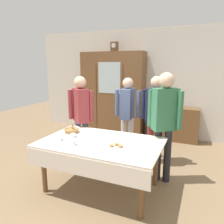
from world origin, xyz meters
TOP-DOWN VIEW (x-y plane):
  - ground_plane at (0.00, 0.00)m, footprint 12.00×12.00m
  - back_wall at (0.00, 2.65)m, footprint 6.40×0.10m
  - dining_table at (0.00, -0.24)m, footprint 1.72×1.09m
  - wall_cabinet at (-0.90, 2.35)m, footprint 1.66×0.46m
  - mantel_clock at (-0.86, 2.35)m, footprint 0.18×0.11m
  - bookshelf_low at (0.67, 2.41)m, footprint 1.19×0.35m
  - book_stack at (0.67, 2.41)m, footprint 0.17×0.20m
  - tea_cup_back_edge at (-0.27, -0.49)m, footprint 0.13×0.13m
  - tea_cup_far_right at (-0.46, -0.22)m, footprint 0.13×0.13m
  - tea_cup_front_edge at (-0.55, -0.41)m, footprint 0.13×0.13m
  - bread_basket at (-0.62, -0.01)m, footprint 0.24×0.24m
  - pastry_plate at (0.29, -0.34)m, footprint 0.28×0.28m
  - spoon_near_right at (-0.00, -0.41)m, footprint 0.12×0.02m
  - spoon_near_left at (0.35, -0.08)m, footprint 0.12×0.02m
  - person_near_right_end at (-0.72, 0.45)m, footprint 0.52×0.39m
  - person_behind_table_left at (0.78, 0.39)m, footprint 0.52×0.38m
  - person_behind_table_right at (-0.05, 1.10)m, footprint 0.52×0.37m
  - person_by_cabinet at (0.52, 0.99)m, footprint 0.52×0.41m

SIDE VIEW (x-z plane):
  - ground_plane at x=0.00m, z-range 0.00..0.00m
  - bookshelf_low at x=0.67m, z-range 0.00..0.82m
  - dining_table at x=0.00m, z-range 0.28..1.02m
  - spoon_near_right at x=0.00m, z-range 0.74..0.75m
  - spoon_near_left at x=0.35m, z-range 0.74..0.75m
  - pastry_plate at x=0.29m, z-range 0.73..0.78m
  - tea_cup_far_right at x=-0.46m, z-range 0.74..0.80m
  - tea_cup_back_edge at x=-0.27m, z-range 0.74..0.80m
  - tea_cup_front_edge at x=-0.55m, z-range 0.74..0.80m
  - bread_basket at x=-0.62m, z-range 0.70..0.86m
  - book_stack at x=0.67m, z-range 0.81..0.92m
  - person_behind_table_right at x=-0.05m, z-range 0.17..1.74m
  - person_near_right_end at x=-0.72m, z-range 0.17..1.80m
  - person_by_cabinet at x=0.52m, z-range 0.18..1.80m
  - person_behind_table_left at x=0.78m, z-range 0.19..1.90m
  - wall_cabinet at x=-0.90m, z-range 0.00..2.14m
  - back_wall at x=0.00m, z-range 0.00..2.70m
  - mantel_clock at x=-0.86m, z-range 2.13..2.37m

